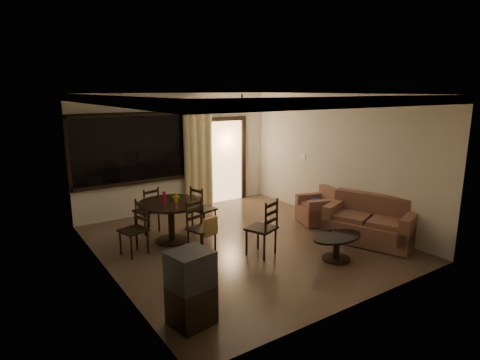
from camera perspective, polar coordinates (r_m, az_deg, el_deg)
ground at (r=7.80m, az=0.28°, el=-8.90°), size 5.50×5.50×0.00m
room_shell at (r=9.12m, az=-2.90°, el=6.15°), size 5.50×6.70×5.50m
dining_table at (r=7.80m, az=-9.79°, el=-4.31°), size 1.25×1.25×1.00m
dining_chair_west at (r=7.44m, az=-14.77°, el=-8.11°), size 0.51×0.51×0.95m
dining_chair_east at (r=8.41m, az=-5.24°, el=-5.27°), size 0.51×0.51×0.95m
dining_chair_south at (r=7.27m, az=-5.42°, el=-8.02°), size 0.51×0.55×0.95m
dining_chair_north at (r=8.50m, az=-13.04°, el=-5.37°), size 0.51×0.51×0.95m
tv_cabinet at (r=5.16m, az=-6.97°, el=-14.98°), size 0.58×0.53×0.96m
sofa at (r=8.16m, az=18.06°, el=-5.99°), size 1.38×1.81×0.86m
armchair at (r=9.01m, az=11.24°, el=-4.04°), size 0.95×0.95×0.75m
coffee_table at (r=7.17m, az=13.60°, el=-8.80°), size 0.99×0.59×0.43m
side_chair at (r=7.17m, az=3.11°, el=-8.27°), size 0.59×0.59×1.03m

